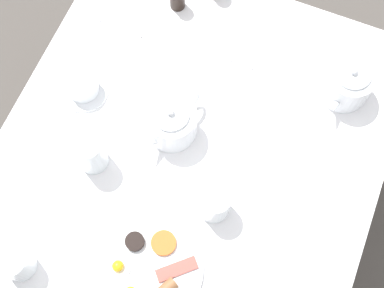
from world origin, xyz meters
The scene contains 13 objects.
ground_plane centered at (0.00, 0.00, 0.00)m, with size 8.00×8.00×0.00m, color #4C4742.
table centered at (0.00, 0.00, 0.64)m, with size 0.96×1.05×0.70m.
breakfast_plate centered at (0.02, -0.33, 0.71)m, with size 0.27×0.27×0.04m.
teapot_near centered at (0.31, 0.30, 0.76)m, with size 0.13×0.22×0.13m.
teapot_far centered at (-0.06, 0.02, 0.76)m, with size 0.13×0.21×0.13m.
teacup_with_saucer_left centered at (-0.33, 0.04, 0.73)m, with size 0.13×0.13×0.07m.
water_glass_tall centered at (0.11, -0.13, 0.76)m, with size 0.08×0.08×0.11m.
water_glass_short centered at (-0.26, -0.43, 0.75)m, with size 0.08×0.08×0.10m.
wine_glass_spare centered at (-0.22, -0.13, 0.76)m, with size 0.08×0.08×0.12m.
creamer_jug centered at (0.40, -0.22, 0.74)m, with size 0.08×0.05×0.06m.
fork_by_plate centered at (-0.34, 0.26, 0.71)m, with size 0.18×0.02×0.00m.
knife_by_plate centered at (-0.02, 0.28, 0.71)m, with size 0.22×0.02×0.00m.
spoon_for_tea centered at (0.36, -0.01, 0.71)m, with size 0.15×0.04×0.00m.
Camera 1 is at (0.18, -0.44, 2.00)m, focal length 50.00 mm.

